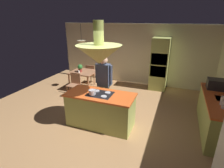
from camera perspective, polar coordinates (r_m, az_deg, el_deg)
The scene contains 16 objects.
ground at distance 5.16m, azimuth -2.68°, elevation -11.80°, with size 8.16×8.16×0.00m, color #AD7F51.
wall_back at distance 7.78m, azimuth 7.45°, elevation 9.47°, with size 6.80×0.10×2.55m, color beige.
kitchen_island at distance 4.76m, azimuth -3.74°, elevation -8.27°, with size 1.80×0.82×0.94m.
counter_run_right at distance 5.23m, azimuth 30.61°, elevation -8.52°, with size 0.73×2.20×0.92m.
oven_tower at distance 7.26m, azimuth 15.07°, elevation 6.15°, with size 0.66×0.62×2.06m.
dining_table at distance 7.14m, azimuth -9.25°, elevation 3.21°, with size 0.97×0.92×0.76m.
person_at_island at distance 5.17m, azimuth -2.64°, elevation 0.92°, with size 0.53×0.24×1.76m.
range_hood at distance 4.24m, azimuth -4.22°, elevation 9.86°, with size 1.10×1.10×1.00m.
pendant_light_over_table at distance 6.88m, azimuth -9.84°, elevation 12.84°, with size 0.32×0.32×0.82m.
chair_facing_island at distance 6.65m, azimuth -12.06°, elevation 0.30°, with size 0.40×0.40×0.87m.
chair_by_back_wall at distance 7.75m, azimuth -6.71°, elevation 3.58°, with size 0.40×0.40×0.87m.
potted_plant_on_table at distance 7.04m, azimuth -10.30°, elevation 5.22°, with size 0.20×0.20×0.30m.
cup_on_table at distance 6.94m, azimuth -10.69°, elevation 3.91°, with size 0.07×0.07×0.09m, color white.
canister_sugar at distance 4.69m, azimuth 32.39°, elevation -4.64°, with size 0.12×0.12×0.20m, color silver.
microwave_on_counter at distance 5.60m, azimuth 30.75°, elevation -0.07°, with size 0.46×0.36×0.28m, color #232326.
cooking_pot_on_cooktop at distance 4.49m, azimuth -6.45°, elevation -2.63°, with size 0.18×0.18×0.12m, color #B2B2B7.
Camera 1 is at (1.77, -3.97, 2.77)m, focal length 28.22 mm.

